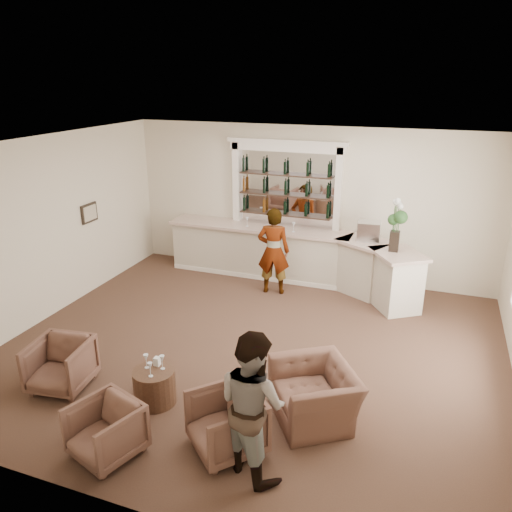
{
  "coord_description": "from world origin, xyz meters",
  "views": [
    {
      "loc": [
        2.55,
        -6.81,
        4.3
      ],
      "look_at": [
        -0.27,
        0.9,
        1.29
      ],
      "focal_mm": 35.0,
      "sensor_mm": 36.0,
      "label": 1
    }
  ],
  "objects_px": {
    "bar_counter": "(294,256)",
    "cocktail_table": "(155,386)",
    "sommelier": "(273,251)",
    "guest": "(252,404)",
    "flower_vase": "(396,222)",
    "armchair_right": "(226,423)",
    "armchair_far": "(315,394)",
    "espresso_machine": "(369,231)",
    "armchair_center": "(106,431)",
    "armchair_left": "(61,365)"
  },
  "relations": [
    {
      "from": "armchair_left",
      "to": "sommelier",
      "type": "bearing_deg",
      "value": 58.87
    },
    {
      "from": "armchair_far",
      "to": "espresso_machine",
      "type": "xyz_separation_m",
      "value": [
        0.02,
        4.31,
        0.97
      ]
    },
    {
      "from": "cocktail_table",
      "to": "bar_counter",
      "type": "bearing_deg",
      "value": 82.9
    },
    {
      "from": "espresso_machine",
      "to": "flower_vase",
      "type": "height_order",
      "value": "flower_vase"
    },
    {
      "from": "bar_counter",
      "to": "guest",
      "type": "distance_m",
      "value": 5.62
    },
    {
      "from": "bar_counter",
      "to": "armchair_center",
      "type": "relative_size",
      "value": 7.6
    },
    {
      "from": "armchair_right",
      "to": "espresso_machine",
      "type": "distance_m",
      "value": 5.41
    },
    {
      "from": "armchair_left",
      "to": "armchair_right",
      "type": "height_order",
      "value": "armchair_right"
    },
    {
      "from": "armchair_right",
      "to": "espresso_machine",
      "type": "bearing_deg",
      "value": 123.25
    },
    {
      "from": "armchair_far",
      "to": "flower_vase",
      "type": "xyz_separation_m",
      "value": [
        0.56,
        3.83,
        1.35
      ]
    },
    {
      "from": "armchair_right",
      "to": "espresso_machine",
      "type": "xyz_separation_m",
      "value": [
        0.87,
        5.26,
        0.96
      ]
    },
    {
      "from": "guest",
      "to": "flower_vase",
      "type": "distance_m",
      "value": 5.13
    },
    {
      "from": "armchair_far",
      "to": "cocktail_table",
      "type": "bearing_deg",
      "value": -112.81
    },
    {
      "from": "cocktail_table",
      "to": "armchair_far",
      "type": "distance_m",
      "value": 2.19
    },
    {
      "from": "guest",
      "to": "armchair_left",
      "type": "relative_size",
      "value": 2.18
    },
    {
      "from": "sommelier",
      "to": "flower_vase",
      "type": "distance_m",
      "value": 2.48
    },
    {
      "from": "sommelier",
      "to": "flower_vase",
      "type": "xyz_separation_m",
      "value": [
        2.34,
        0.16,
        0.81
      ]
    },
    {
      "from": "bar_counter",
      "to": "armchair_right",
      "type": "height_order",
      "value": "bar_counter"
    },
    {
      "from": "bar_counter",
      "to": "cocktail_table",
      "type": "height_order",
      "value": "bar_counter"
    },
    {
      "from": "cocktail_table",
      "to": "espresso_machine",
      "type": "bearing_deg",
      "value": 65.51
    },
    {
      "from": "cocktail_table",
      "to": "sommelier",
      "type": "bearing_deg",
      "value": 84.89
    },
    {
      "from": "guest",
      "to": "armchair_right",
      "type": "distance_m",
      "value": 0.68
    },
    {
      "from": "cocktail_table",
      "to": "sommelier",
      "type": "distance_m",
      "value": 4.17
    },
    {
      "from": "cocktail_table",
      "to": "flower_vase",
      "type": "height_order",
      "value": "flower_vase"
    },
    {
      "from": "armchair_right",
      "to": "flower_vase",
      "type": "distance_m",
      "value": 5.16
    },
    {
      "from": "sommelier",
      "to": "armchair_center",
      "type": "distance_m",
      "value": 5.23
    },
    {
      "from": "flower_vase",
      "to": "armchair_left",
      "type": "bearing_deg",
      "value": -133.2
    },
    {
      "from": "guest",
      "to": "flower_vase",
      "type": "relative_size",
      "value": 1.73
    },
    {
      "from": "flower_vase",
      "to": "armchair_right",
      "type": "bearing_deg",
      "value": -106.41
    },
    {
      "from": "bar_counter",
      "to": "sommelier",
      "type": "xyz_separation_m",
      "value": [
        -0.23,
        -0.7,
        0.33
      ]
    },
    {
      "from": "armchair_center",
      "to": "cocktail_table",
      "type": "bearing_deg",
      "value": 108.97
    },
    {
      "from": "guest",
      "to": "armchair_left",
      "type": "height_order",
      "value": "guest"
    },
    {
      "from": "armchair_center",
      "to": "flower_vase",
      "type": "xyz_separation_m",
      "value": [
        2.71,
        5.35,
        1.37
      ]
    },
    {
      "from": "bar_counter",
      "to": "flower_vase",
      "type": "distance_m",
      "value": 2.45
    },
    {
      "from": "armchair_left",
      "to": "flower_vase",
      "type": "bearing_deg",
      "value": 38.75
    },
    {
      "from": "guest",
      "to": "espresso_machine",
      "type": "relative_size",
      "value": 4.02
    },
    {
      "from": "sommelier",
      "to": "espresso_machine",
      "type": "relative_size",
      "value": 4.1
    },
    {
      "from": "espresso_machine",
      "to": "cocktail_table",
      "type": "bearing_deg",
      "value": -118.0
    },
    {
      "from": "bar_counter",
      "to": "armchair_center",
      "type": "xyz_separation_m",
      "value": [
        -0.6,
        -5.9,
        -0.23
      ]
    },
    {
      "from": "armchair_far",
      "to": "bar_counter",
      "type": "bearing_deg",
      "value": 165.28
    },
    {
      "from": "armchair_left",
      "to": "espresso_machine",
      "type": "distance_m",
      "value": 6.16
    },
    {
      "from": "bar_counter",
      "to": "flower_vase",
      "type": "relative_size",
      "value": 5.59
    },
    {
      "from": "armchair_center",
      "to": "sommelier",
      "type": "bearing_deg",
      "value": 105.04
    },
    {
      "from": "flower_vase",
      "to": "sommelier",
      "type": "bearing_deg",
      "value": -176.04
    },
    {
      "from": "armchair_far",
      "to": "armchair_left",
      "type": "bearing_deg",
      "value": -114.94
    },
    {
      "from": "armchair_right",
      "to": "flower_vase",
      "type": "bearing_deg",
      "value": 116.2
    },
    {
      "from": "armchair_right",
      "to": "sommelier",
      "type": "bearing_deg",
      "value": 143.99
    },
    {
      "from": "cocktail_table",
      "to": "flower_vase",
      "type": "relative_size",
      "value": 0.57
    },
    {
      "from": "bar_counter",
      "to": "cocktail_table",
      "type": "relative_size",
      "value": 9.82
    },
    {
      "from": "armchair_right",
      "to": "armchair_far",
      "type": "xyz_separation_m",
      "value": [
        0.85,
        0.94,
        -0.01
      ]
    }
  ]
}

